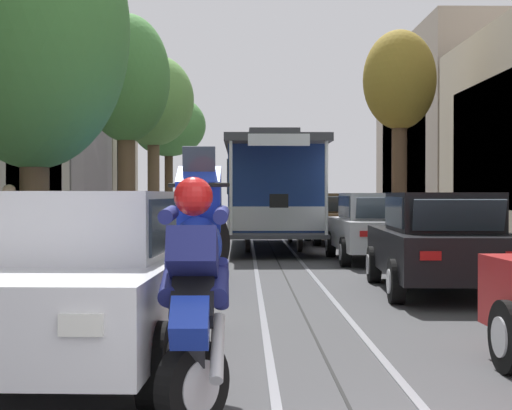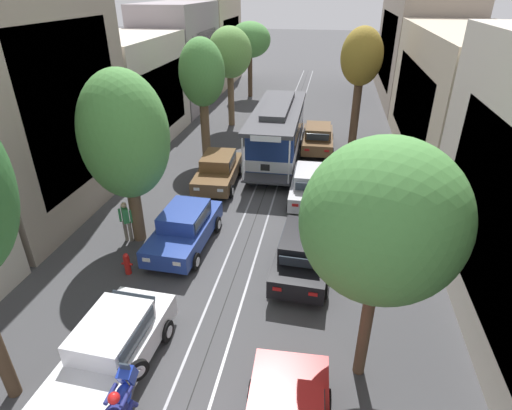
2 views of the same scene
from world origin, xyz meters
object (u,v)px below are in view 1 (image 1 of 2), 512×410
parked_car_silver_mid_right (376,227)px  street_tree_kerb_left_fourth (153,102)px  parked_car_black_second_right (440,242)px  street_tree_kerb_left_second (34,32)px  parked_car_brown_mid_left (174,226)px  parked_car_blue_second_left (152,239)px  street_tree_kerb_left_mid (126,82)px  parked_car_white_near_left (82,278)px  parked_car_brown_fourth_right (340,218)px  cable_car_trolley (271,190)px  motorcycle_with_rider (196,274)px  pedestrian_on_left_pavement (9,229)px  street_tree_kerb_right_second (399,85)px  fire_hydrant (32,274)px  street_tree_kerb_left_far (169,127)px

parked_car_silver_mid_right → street_tree_kerb_left_fourth: size_ratio=0.65×
parked_car_black_second_right → street_tree_kerb_left_second: bearing=171.4°
parked_car_brown_mid_left → street_tree_kerb_left_second: street_tree_kerb_left_second is taller
parked_car_blue_second_left → parked_car_silver_mid_right: size_ratio=1.01×
street_tree_kerb_left_mid → street_tree_kerb_left_fourth: size_ratio=1.00×
parked_car_white_near_left → parked_car_brown_fourth_right: size_ratio=1.01×
parked_car_silver_mid_right → cable_car_trolley: 5.57m
parked_car_blue_second_left → parked_car_silver_mid_right: (4.58, 4.82, 0.00)m
motorcycle_with_rider → pedestrian_on_left_pavement: bearing=115.2°
street_tree_kerb_left_fourth → cable_car_trolley: (4.13, -5.96, -3.29)m
street_tree_kerb_left_fourth → parked_car_brown_mid_left: bearing=-80.7°
parked_car_white_near_left → street_tree_kerb_right_second: street_tree_kerb_right_second is taller
street_tree_kerb_right_second → street_tree_kerb_left_mid: bearing=-156.4°
parked_car_silver_mid_right → fire_hydrant: 9.16m
parked_car_blue_second_left → motorcycle_with_rider: size_ratio=2.31×
parked_car_silver_mid_right → cable_car_trolley: (-2.25, 5.02, 0.86)m
street_tree_kerb_right_second → cable_car_trolley: 6.51m
street_tree_kerb_left_second → street_tree_kerb_left_far: (-0.11, 24.42, 0.52)m
parked_car_black_second_right → fire_hydrant: (-6.09, -1.25, -0.38)m
street_tree_kerb_left_mid → parked_car_white_near_left: bearing=-82.9°
street_tree_kerb_right_second → pedestrian_on_left_pavement: street_tree_kerb_right_second is taller
parked_car_silver_mid_right → parked_car_brown_mid_left: bearing=169.5°
parked_car_blue_second_left → street_tree_kerb_left_second: (-2.00, 0.17, 3.50)m
parked_car_silver_mid_right → pedestrian_on_left_pavement: (-6.93, -4.88, 0.17)m
street_tree_kerb_left_second → motorcycle_with_rider: size_ratio=3.51×
street_tree_kerb_left_second → pedestrian_on_left_pavement: street_tree_kerb_left_second is taller
parked_car_blue_second_left → parked_car_brown_fourth_right: (4.57, 11.64, 0.00)m
parked_car_blue_second_left → street_tree_kerb_right_second: street_tree_kerb_right_second is taller
parked_car_silver_mid_right → street_tree_kerb_right_second: 9.57m
pedestrian_on_left_pavement → fire_hydrant: bearing=-65.5°
parked_car_blue_second_left → parked_car_brown_mid_left: bearing=91.5°
parked_car_silver_mid_right → fire_hydrant: size_ratio=5.20×
parked_car_brown_fourth_right → street_tree_kerb_left_far: (-6.68, 12.95, 4.01)m
parked_car_black_second_right → parked_car_white_near_left: bearing=-131.0°
cable_car_trolley → street_tree_kerb_right_second: bearing=35.7°
parked_car_blue_second_left → fire_hydrant: parked_car_blue_second_left is taller
motorcycle_with_rider → parked_car_white_near_left: bearing=125.2°
parked_car_blue_second_left → pedestrian_on_left_pavement: size_ratio=2.57×
parked_car_white_near_left → street_tree_kerb_left_fourth: bearing=95.0°
street_tree_kerb_left_far → street_tree_kerb_left_mid: bearing=-88.9°
street_tree_kerb_left_fourth → street_tree_kerb_left_far: 8.79m
motorcycle_with_rider → street_tree_kerb_left_fourth: bearing=97.4°
parked_car_silver_mid_right → motorcycle_with_rider: size_ratio=2.29×
parked_car_black_second_right → parked_car_silver_mid_right: 5.65m
parked_car_black_second_right → street_tree_kerb_left_far: 26.61m
street_tree_kerb_right_second → cable_car_trolley: bearing=-144.3°
parked_car_blue_second_left → street_tree_kerb_right_second: (6.74, 13.03, 4.42)m
cable_car_trolley → fire_hydrant: (-3.76, -11.92, -1.24)m
parked_car_black_second_right → street_tree_kerb_left_second: 7.57m
street_tree_kerb_left_fourth → parked_car_white_near_left: bearing=-85.0°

